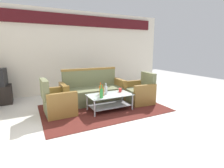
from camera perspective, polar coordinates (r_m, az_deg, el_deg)
ground_plane at (r=3.83m, az=4.16°, el=-11.85°), size 14.00×14.00×0.00m
wall_back at (r=6.32m, az=-10.32°, el=11.04°), size 6.52×0.19×2.80m
rug at (r=4.52m, az=-2.78°, el=-8.03°), size 3.07×2.01×0.01m
couch at (r=4.94m, az=-6.36°, el=-2.58°), size 1.82×0.78×0.96m
armchair_left at (r=4.25m, az=-17.61°, el=-5.88°), size 0.72×0.78×0.85m
armchair_right at (r=4.96m, az=9.22°, el=-2.94°), size 0.75×0.81×0.85m
coffee_table at (r=4.31m, az=-0.74°, el=-5.28°), size 1.10×0.60×0.40m
bottle_orange at (r=4.28m, az=-3.84°, el=-1.91°), size 0.06×0.06×0.30m
bottle_brown at (r=4.13m, az=-3.24°, el=-2.49°), size 0.08×0.08×0.28m
bottle_clear at (r=4.29m, az=-2.04°, el=-1.96°), size 0.07×0.07×0.28m
bottle_green at (r=3.96m, az=-3.58°, el=-3.01°), size 0.08×0.08×0.30m
cup at (r=4.51m, az=2.74°, el=-2.02°), size 0.08×0.08×0.10m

